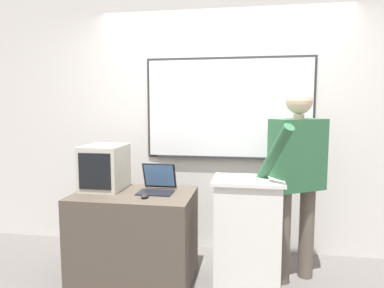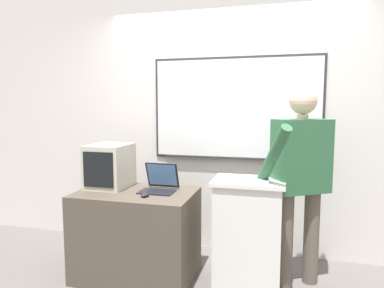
{
  "view_description": "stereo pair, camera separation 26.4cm",
  "coord_description": "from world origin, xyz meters",
  "px_view_note": "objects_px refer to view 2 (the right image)",
  "views": [
    {
      "loc": [
        0.28,
        -2.46,
        1.53
      ],
      "look_at": [
        -0.18,
        0.29,
        1.21
      ],
      "focal_mm": 32.0,
      "sensor_mm": 36.0,
      "label": 1
    },
    {
      "loc": [
        0.54,
        -2.4,
        1.53
      ],
      "look_at": [
        -0.18,
        0.29,
        1.21
      ],
      "focal_mm": 32.0,
      "sensor_mm": 36.0,
      "label": 2
    }
  ],
  "objects_px": {
    "side_desk": "(137,234)",
    "wireless_keyboard": "(245,180)",
    "lectern_podium": "(248,234)",
    "crt_monitor": "(110,166)",
    "computer_mouse_by_laptop": "(145,195)",
    "laptop": "(160,181)",
    "person_presenter": "(301,172)"
  },
  "relations": [
    {
      "from": "person_presenter",
      "to": "laptop",
      "type": "height_order",
      "value": "person_presenter"
    },
    {
      "from": "lectern_podium",
      "to": "side_desk",
      "type": "distance_m",
      "value": 0.98
    },
    {
      "from": "person_presenter",
      "to": "wireless_keyboard",
      "type": "distance_m",
      "value": 0.49
    },
    {
      "from": "wireless_keyboard",
      "to": "computer_mouse_by_laptop",
      "type": "relative_size",
      "value": 3.86
    },
    {
      "from": "side_desk",
      "to": "wireless_keyboard",
      "type": "height_order",
      "value": "wireless_keyboard"
    },
    {
      "from": "lectern_podium",
      "to": "computer_mouse_by_laptop",
      "type": "xyz_separation_m",
      "value": [
        -0.83,
        -0.19,
        0.33
      ]
    },
    {
      "from": "side_desk",
      "to": "laptop",
      "type": "relative_size",
      "value": 3.4
    },
    {
      "from": "lectern_podium",
      "to": "wireless_keyboard",
      "type": "distance_m",
      "value": 0.47
    },
    {
      "from": "side_desk",
      "to": "wireless_keyboard",
      "type": "xyz_separation_m",
      "value": [
        0.95,
        -0.0,
        0.55
      ]
    },
    {
      "from": "person_presenter",
      "to": "computer_mouse_by_laptop",
      "type": "distance_m",
      "value": 1.31
    },
    {
      "from": "laptop",
      "to": "computer_mouse_by_laptop",
      "type": "bearing_deg",
      "value": -100.01
    },
    {
      "from": "side_desk",
      "to": "person_presenter",
      "type": "distance_m",
      "value": 1.52
    },
    {
      "from": "laptop",
      "to": "computer_mouse_by_laptop",
      "type": "distance_m",
      "value": 0.26
    },
    {
      "from": "wireless_keyboard",
      "to": "crt_monitor",
      "type": "distance_m",
      "value": 1.26
    },
    {
      "from": "laptop",
      "to": "computer_mouse_by_laptop",
      "type": "relative_size",
      "value": 3.02
    },
    {
      "from": "crt_monitor",
      "to": "lectern_podium",
      "type": "bearing_deg",
      "value": -2.38
    },
    {
      "from": "person_presenter",
      "to": "wireless_keyboard",
      "type": "xyz_separation_m",
      "value": [
        -0.44,
        -0.21,
        -0.05
      ]
    },
    {
      "from": "person_presenter",
      "to": "wireless_keyboard",
      "type": "relative_size",
      "value": 4.34
    },
    {
      "from": "lectern_podium",
      "to": "side_desk",
      "type": "relative_size",
      "value": 0.9
    },
    {
      "from": "lectern_podium",
      "to": "crt_monitor",
      "type": "relative_size",
      "value": 2.23
    },
    {
      "from": "computer_mouse_by_laptop",
      "to": "wireless_keyboard",
      "type": "bearing_deg",
      "value": 9.72
    },
    {
      "from": "lectern_podium",
      "to": "side_desk",
      "type": "xyz_separation_m",
      "value": [
        -0.98,
        -0.05,
        -0.08
      ]
    },
    {
      "from": "laptop",
      "to": "crt_monitor",
      "type": "distance_m",
      "value": 0.51
    },
    {
      "from": "laptop",
      "to": "crt_monitor",
      "type": "xyz_separation_m",
      "value": [
        -0.49,
        -0.01,
        0.12
      ]
    },
    {
      "from": "lectern_podium",
      "to": "laptop",
      "type": "xyz_separation_m",
      "value": [
        -0.79,
        0.06,
        0.39
      ]
    },
    {
      "from": "computer_mouse_by_laptop",
      "to": "crt_monitor",
      "type": "relative_size",
      "value": 0.24
    },
    {
      "from": "laptop",
      "to": "wireless_keyboard",
      "type": "height_order",
      "value": "laptop"
    },
    {
      "from": "side_desk",
      "to": "lectern_podium",
      "type": "bearing_deg",
      "value": 3.04
    },
    {
      "from": "wireless_keyboard",
      "to": "computer_mouse_by_laptop",
      "type": "distance_m",
      "value": 0.83
    },
    {
      "from": "wireless_keyboard",
      "to": "crt_monitor",
      "type": "xyz_separation_m",
      "value": [
        -1.26,
        0.11,
        0.04
      ]
    },
    {
      "from": "computer_mouse_by_laptop",
      "to": "side_desk",
      "type": "bearing_deg",
      "value": 135.81
    },
    {
      "from": "laptop",
      "to": "crt_monitor",
      "type": "relative_size",
      "value": 0.73
    }
  ]
}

